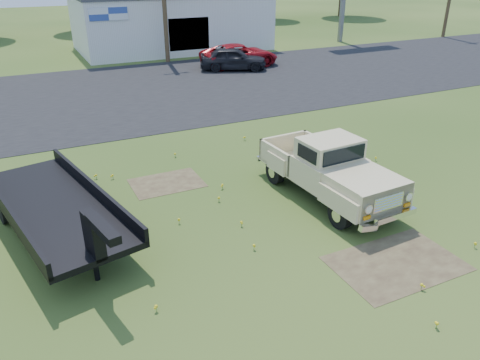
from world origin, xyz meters
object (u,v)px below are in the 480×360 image
at_px(red_pickup, 239,55).
at_px(dark_sedan, 233,59).
at_px(vintage_pickup_truck, 328,168).
at_px(flatbed_trailer, 54,202).

xyz_separation_m(red_pickup, dark_sedan, (-0.88, -0.92, -0.01)).
xyz_separation_m(vintage_pickup_truck, dark_sedan, (4.96, 17.12, -0.22)).
bearing_deg(dark_sedan, red_pickup, -20.45).
distance_m(vintage_pickup_truck, flatbed_trailer, 7.53).
relative_size(red_pickup, dark_sedan, 1.24).
bearing_deg(red_pickup, dark_sedan, 137.81).
relative_size(flatbed_trailer, dark_sedan, 1.59).
height_order(vintage_pickup_truck, red_pickup, vintage_pickup_truck).
distance_m(vintage_pickup_truck, red_pickup, 18.95).
height_order(vintage_pickup_truck, dark_sedan, vintage_pickup_truck).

